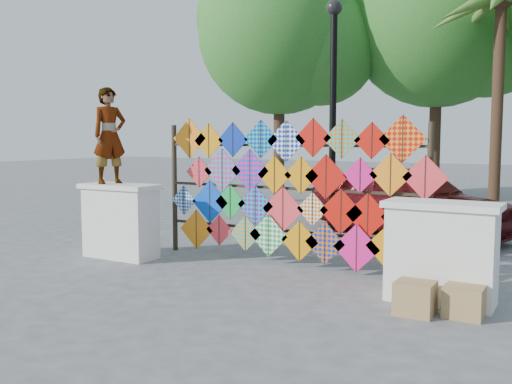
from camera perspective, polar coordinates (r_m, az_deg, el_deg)
ground at (r=8.80m, az=0.57°, el=-8.16°), size 80.00×80.00×0.00m
parapet_left at (r=10.13m, az=-13.40°, el=-2.77°), size 1.40×0.65×1.28m
parapet_right at (r=7.53m, az=18.02°, el=-5.71°), size 1.40×0.65×1.28m
kite_rack at (r=9.18m, az=3.37°, el=0.05°), size 4.93×0.24×2.42m
tree_west at (r=18.88m, az=2.67°, el=15.54°), size 5.85×5.20×8.01m
tree_mid at (r=19.28m, az=18.10°, el=16.26°), size 6.30×5.60×8.61m
palm_tree at (r=15.83m, az=23.27°, el=15.50°), size 3.62×3.62×5.83m
vendor_woman at (r=10.17m, az=-14.43°, el=5.48°), size 0.57×0.70×1.65m
sedan at (r=12.45m, az=14.88°, el=-0.74°), size 4.87×3.37×1.54m
lamppost at (r=10.24m, az=7.70°, el=8.87°), size 0.28×0.28×4.46m
cardboard_box_near at (r=7.06m, az=15.61°, el=-10.18°), size 0.44×0.39×0.39m
cardboard_box_far at (r=7.13m, az=20.09°, el=-10.25°), size 0.44×0.40×0.37m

